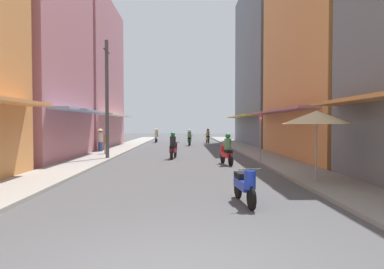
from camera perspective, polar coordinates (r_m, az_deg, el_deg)
ground_plane at (r=23.02m, az=-1.65°, el=-3.29°), size 99.65×99.65×0.00m
sidewalk_left at (r=23.61m, az=-14.07°, el=-3.07°), size 2.17×53.29×0.12m
sidewalk_right at (r=23.53m, az=10.82°, el=-3.07°), size 2.17×53.29×0.12m
building_left_mid at (r=21.90m, az=-27.35°, el=14.71°), size 7.05×8.40×14.03m
building_left_far at (r=31.15m, az=-18.89°, el=9.61°), size 7.05×10.70×12.66m
building_right_mid at (r=22.01m, az=23.44°, el=12.26°), size 7.05×11.61×12.20m
building_right_far at (r=34.82m, az=14.04°, el=11.55°), size 7.05×13.49×15.96m
motorbike_green at (r=31.41m, az=-0.42°, el=-0.64°), size 0.55×1.81×1.58m
motorbike_blue at (r=8.67m, az=8.98°, el=-8.44°), size 0.55×1.81×0.96m
motorbike_white at (r=37.27m, az=-6.10°, el=-0.27°), size 0.55×1.81×1.58m
motorbike_maroon at (r=19.70m, az=-3.19°, el=-2.10°), size 0.56×1.80×1.58m
motorbike_red at (r=16.80m, az=5.94°, el=-2.78°), size 0.62×1.79×1.58m
motorbike_orange at (r=35.71m, az=2.69°, el=-0.35°), size 0.55×1.81×1.58m
pedestrian_crossing at (r=22.48m, az=-14.36°, el=-1.46°), size 0.34×0.34×1.58m
pedestrian_midway at (r=24.46m, az=-15.36°, el=-0.75°), size 0.44×0.44×1.75m
vendor_umbrella at (r=12.00m, az=20.47°, el=2.75°), size 2.29×2.29×2.49m
utility_pole at (r=19.61m, az=-14.29°, el=5.89°), size 0.20×1.20×6.76m
street_sign_no_entry at (r=17.82m, az=11.62°, el=0.72°), size 0.07×0.60×2.65m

